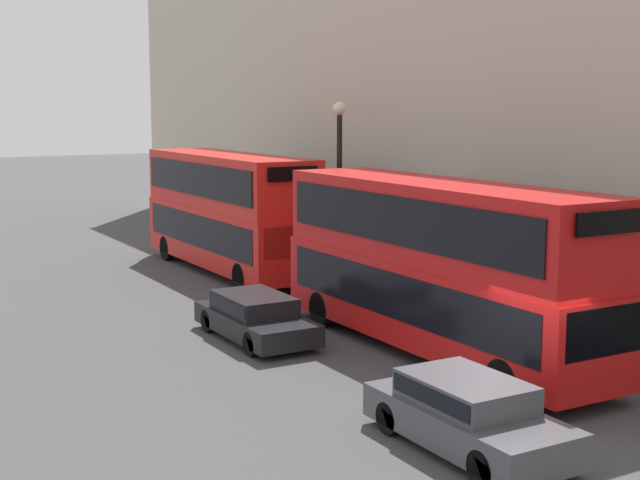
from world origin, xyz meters
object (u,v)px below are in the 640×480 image
(bus_leading, at_px, (438,260))
(bus_second_in_queue, at_px, (228,208))
(car_dark_sedan, at_px, (467,412))
(car_hatchback, at_px, (255,316))

(bus_leading, relative_size, bus_second_in_queue, 1.05)
(car_dark_sedan, bearing_deg, car_hatchback, 90.00)
(bus_second_in_queue, bearing_deg, bus_leading, -90.00)
(car_dark_sedan, bearing_deg, bus_second_in_queue, 79.44)
(car_dark_sedan, xyz_separation_m, car_hatchback, (0.00, 8.89, -0.05))
(car_hatchback, bearing_deg, car_dark_sedan, -90.00)
(car_dark_sedan, bearing_deg, bus_leading, 57.76)
(bus_leading, distance_m, bus_second_in_queue, 12.86)
(bus_leading, height_order, car_dark_sedan, bus_leading)
(bus_second_in_queue, relative_size, car_dark_sedan, 2.43)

